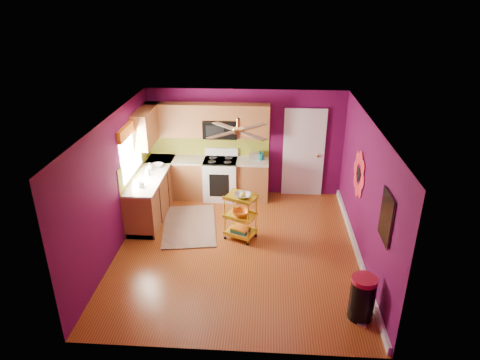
{
  "coord_description": "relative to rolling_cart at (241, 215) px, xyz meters",
  "views": [
    {
      "loc": [
        0.49,
        -6.85,
        4.54
      ],
      "look_at": [
        0.02,
        0.4,
        1.26
      ],
      "focal_mm": 32.0,
      "sensor_mm": 36.0,
      "label": 1
    }
  ],
  "objects": [
    {
      "name": "toaster",
      "position": [
        0.19,
        1.88,
        0.51
      ],
      "size": [
        0.22,
        0.15,
        0.18
      ],
      "primitive_type": "cube",
      "color": "beige",
      "rests_on": "lower_cabinets"
    },
    {
      "name": "counter_dish",
      "position": [
        -1.91,
        1.3,
        0.45
      ],
      "size": [
        0.25,
        0.25,
        0.06
      ],
      "primitive_type": "imported",
      "color": "white",
      "rests_on": "lower_cabinets"
    },
    {
      "name": "upper_cabinetry",
      "position": [
        -1.27,
        1.78,
        1.28
      ],
      "size": [
        2.8,
        2.3,
        1.26
      ],
      "color": "brown",
      "rests_on": "ground"
    },
    {
      "name": "lower_cabinets",
      "position": [
        -1.38,
        1.43,
        -0.09
      ],
      "size": [
        2.81,
        2.31,
        0.94
      ],
      "color": "brown",
      "rests_on": "ground"
    },
    {
      "name": "panel_door",
      "position": [
        1.32,
        2.08,
        0.5
      ],
      "size": [
        0.95,
        0.11,
        2.15
      ],
      "color": "white",
      "rests_on": "ground"
    },
    {
      "name": "right_wall_art",
      "position": [
        2.2,
        -0.73,
        0.92
      ],
      "size": [
        0.04,
        2.74,
        1.04
      ],
      "color": "black",
      "rests_on": "ground"
    },
    {
      "name": "teal_kettle",
      "position": [
        0.31,
        1.89,
        0.5
      ],
      "size": [
        0.18,
        0.18,
        0.21
      ],
      "color": "#138F88",
      "rests_on": "lower_cabinets"
    },
    {
      "name": "trash_can",
      "position": [
        1.93,
        -2.1,
        -0.17
      ],
      "size": [
        0.49,
        0.49,
        0.72
      ],
      "color": "black",
      "rests_on": "ground"
    },
    {
      "name": "shag_rug",
      "position": [
        -1.1,
        0.4,
        -0.51
      ],
      "size": [
        1.31,
        1.87,
        0.02
      ],
      "primitive_type": "cube",
      "rotation": [
        0.0,
        0.0,
        0.16
      ],
      "color": "black",
      "rests_on": "ground"
    },
    {
      "name": "soap_bottle_b",
      "position": [
        -2.04,
        1.11,
        0.5
      ],
      "size": [
        0.13,
        0.13,
        0.16
      ],
      "primitive_type": "imported",
      "color": "white",
      "rests_on": "lower_cabinets"
    },
    {
      "name": "ceiling_fan",
      "position": [
        -0.03,
        -0.19,
        1.77
      ],
      "size": [
        1.01,
        1.01,
        0.26
      ],
      "color": "#BF8C3F",
      "rests_on": "ground"
    },
    {
      "name": "room_envelope",
      "position": [
        -0.01,
        -0.39,
        1.11
      ],
      "size": [
        4.54,
        5.04,
        2.52
      ],
      "color": "#570A3E",
      "rests_on": "ground"
    },
    {
      "name": "rolling_cart",
      "position": [
        0.0,
        0.0,
        0.0
      ],
      "size": [
        0.68,
        0.6,
        1.02
      ],
      "color": "gold",
      "rests_on": "ground"
    },
    {
      "name": "left_window",
      "position": [
        -2.25,
        0.66,
        1.21
      ],
      "size": [
        0.08,
        1.35,
        1.08
      ],
      "color": "white",
      "rests_on": "ground"
    },
    {
      "name": "counter_cup",
      "position": [
        -1.98,
        0.23,
        0.47
      ],
      "size": [
        0.14,
        0.14,
        0.11
      ],
      "primitive_type": "imported",
      "color": "white",
      "rests_on": "lower_cabinets"
    },
    {
      "name": "electric_range",
      "position": [
        -0.58,
        1.78,
        -0.04
      ],
      "size": [
        0.76,
        0.66,
        1.13
      ],
      "color": "white",
      "rests_on": "ground"
    },
    {
      "name": "ground",
      "position": [
        -0.03,
        -0.39,
        -0.52
      ],
      "size": [
        5.0,
        5.0,
        0.0
      ],
      "primitive_type": "plane",
      "color": "maroon",
      "rests_on": "ground"
    },
    {
      "name": "soap_bottle_a",
      "position": [
        -2.02,
        0.82,
        0.51
      ],
      "size": [
        0.09,
        0.09,
        0.19
      ],
      "primitive_type": "imported",
      "color": "#EA3F72",
      "rests_on": "lower_cabinets"
    }
  ]
}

